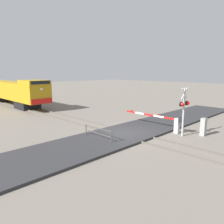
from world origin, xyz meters
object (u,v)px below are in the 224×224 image
Objects in this scene: locomotive at (12,91)px; guard_railing at (98,132)px; crossing_signal at (184,107)px; utility_cabinet at (203,127)px; crossing_gate at (169,122)px.

locomotive is 6.42× the size of guard_railing.
locomotive is 25.98m from crossing_signal.
crossing_signal is 2.72× the size of utility_cabinet.
guard_railing is (-5.81, 2.41, -0.22)m from crossing_gate.
guard_railing is at bearing -96.33° from locomotive.
locomotive is 27.24m from utility_cabinet.
crossing_gate is 6.30m from guard_railing.
guard_railing is (-6.67, 4.97, -0.07)m from utility_cabinet.
guard_railing is at bearing 143.82° from crossing_signal.
utility_cabinet is at bearing -36.69° from guard_railing.
crossing_gate is at bearing -22.55° from guard_railing.
crossing_signal is 2.35m from utility_cabinet.
utility_cabinet is at bearing -81.04° from locomotive.
crossing_gate is 4.25× the size of utility_cabinet.
crossing_signal reaches higher than guard_railing.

